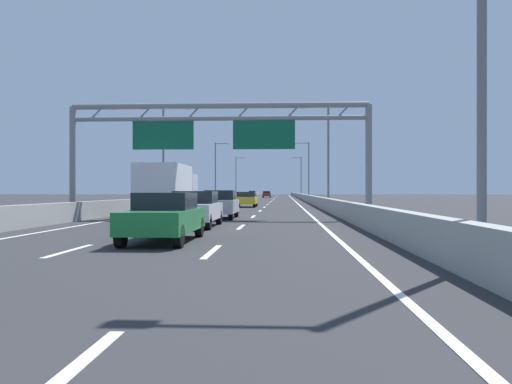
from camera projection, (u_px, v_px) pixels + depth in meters
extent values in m
plane|color=#2D2D30|center=(265.00, 199.00, 100.64)|extent=(260.00, 260.00, 0.00)
cube|color=white|center=(69.00, 251.00, 13.35)|extent=(0.16, 3.00, 0.01)
cube|color=white|center=(155.00, 227.00, 22.34)|extent=(0.16, 3.00, 0.01)
cube|color=white|center=(192.00, 216.00, 31.33)|extent=(0.16, 3.00, 0.01)
cube|color=white|center=(213.00, 211.00, 40.32)|extent=(0.16, 3.00, 0.01)
cube|color=white|center=(225.00, 207.00, 49.31)|extent=(0.16, 3.00, 0.01)
cube|color=white|center=(234.00, 205.00, 58.29)|extent=(0.16, 3.00, 0.01)
cube|color=white|center=(241.00, 203.00, 67.28)|extent=(0.16, 3.00, 0.01)
cube|color=white|center=(246.00, 201.00, 76.27)|extent=(0.16, 3.00, 0.01)
cube|color=white|center=(250.00, 200.00, 85.26)|extent=(0.16, 3.00, 0.01)
cube|color=white|center=(253.00, 199.00, 94.25)|extent=(0.16, 3.00, 0.01)
cube|color=white|center=(256.00, 199.00, 103.23)|extent=(0.16, 3.00, 0.01)
cube|color=white|center=(258.00, 198.00, 112.22)|extent=(0.16, 3.00, 0.01)
cube|color=white|center=(260.00, 197.00, 121.21)|extent=(0.16, 3.00, 0.01)
cube|color=white|center=(262.00, 197.00, 130.20)|extent=(0.16, 3.00, 0.01)
cube|color=white|center=(263.00, 197.00, 139.18)|extent=(0.16, 3.00, 0.01)
cube|color=white|center=(264.00, 196.00, 148.17)|extent=(0.16, 3.00, 0.01)
cube|color=white|center=(265.00, 196.00, 157.16)|extent=(0.16, 3.00, 0.01)
cube|color=white|center=(58.00, 382.00, 4.18)|extent=(0.16, 3.00, 0.01)
cube|color=white|center=(212.00, 252.00, 13.17)|extent=(0.16, 3.00, 0.01)
cube|color=white|center=(241.00, 227.00, 22.16)|extent=(0.16, 3.00, 0.01)
cube|color=white|center=(253.00, 217.00, 31.14)|extent=(0.16, 3.00, 0.01)
cube|color=white|center=(260.00, 211.00, 40.13)|extent=(0.16, 3.00, 0.01)
cube|color=white|center=(264.00, 207.00, 49.12)|extent=(0.16, 3.00, 0.01)
cube|color=white|center=(267.00, 205.00, 58.11)|extent=(0.16, 3.00, 0.01)
cube|color=white|center=(269.00, 203.00, 67.10)|extent=(0.16, 3.00, 0.01)
cube|color=white|center=(271.00, 201.00, 76.08)|extent=(0.16, 3.00, 0.01)
cube|color=white|center=(272.00, 200.00, 85.07)|extent=(0.16, 3.00, 0.01)
cube|color=white|center=(274.00, 199.00, 94.06)|extent=(0.16, 3.00, 0.01)
cube|color=white|center=(274.00, 199.00, 103.05)|extent=(0.16, 3.00, 0.01)
cube|color=white|center=(275.00, 198.00, 112.03)|extent=(0.16, 3.00, 0.01)
cube|color=white|center=(276.00, 197.00, 121.02)|extent=(0.16, 3.00, 0.01)
cube|color=white|center=(276.00, 197.00, 130.01)|extent=(0.16, 3.00, 0.01)
cube|color=white|center=(277.00, 197.00, 139.00)|extent=(0.16, 3.00, 0.01)
cube|color=white|center=(277.00, 196.00, 147.99)|extent=(0.16, 3.00, 0.01)
cube|color=white|center=(278.00, 196.00, 156.97)|extent=(0.16, 3.00, 0.01)
cube|color=white|center=(231.00, 200.00, 88.93)|extent=(0.16, 176.00, 0.01)
cube|color=white|center=(294.00, 200.00, 88.39)|extent=(0.16, 176.00, 0.01)
cube|color=#9E9E99|center=(233.00, 196.00, 110.99)|extent=(0.45, 220.00, 0.95)
cube|color=#9E9E99|center=(300.00, 196.00, 110.27)|extent=(0.45, 220.00, 0.95)
cylinder|color=gray|center=(73.00, 162.00, 29.74)|extent=(0.36, 0.36, 6.20)
cylinder|color=gray|center=(369.00, 162.00, 28.90)|extent=(0.36, 0.36, 6.20)
cylinder|color=gray|center=(219.00, 106.00, 29.31)|extent=(16.38, 0.32, 0.32)
cylinder|color=gray|center=(219.00, 118.00, 29.32)|extent=(16.38, 0.26, 0.26)
cylinder|color=gray|center=(97.00, 113.00, 29.67)|extent=(0.74, 0.10, 0.74)
cylinder|color=gray|center=(145.00, 113.00, 29.53)|extent=(0.74, 0.10, 0.74)
cylinder|color=gray|center=(194.00, 112.00, 29.39)|extent=(0.74, 0.10, 0.74)
cylinder|color=gray|center=(243.00, 112.00, 29.24)|extent=(0.74, 0.10, 0.74)
cylinder|color=gray|center=(293.00, 112.00, 29.10)|extent=(0.74, 0.10, 0.74)
cylinder|color=gray|center=(343.00, 111.00, 28.96)|extent=(0.74, 0.10, 0.74)
cube|color=#0F5B3D|center=(163.00, 135.00, 29.48)|extent=(3.40, 0.12, 1.60)
cube|color=#0F5B3D|center=(264.00, 135.00, 29.19)|extent=(3.40, 0.12, 1.60)
cylinder|color=slate|center=(482.00, 35.00, 11.10)|extent=(0.20, 0.20, 9.50)
cylinder|color=slate|center=(163.00, 156.00, 49.98)|extent=(0.20, 0.20, 9.50)
cylinder|color=slate|center=(175.00, 107.00, 49.92)|extent=(2.20, 0.12, 0.12)
cube|color=#F2EAC6|center=(187.00, 108.00, 49.86)|extent=(0.56, 0.28, 0.20)
cylinder|color=slate|center=(328.00, 156.00, 49.18)|extent=(0.20, 0.20, 9.50)
cylinder|color=slate|center=(316.00, 106.00, 49.23)|extent=(2.20, 0.12, 0.12)
cube|color=#F2EAC6|center=(304.00, 107.00, 49.29)|extent=(0.56, 0.28, 0.20)
cylinder|color=slate|center=(215.00, 171.00, 88.07)|extent=(0.20, 0.20, 9.50)
cylinder|color=slate|center=(222.00, 143.00, 88.00)|extent=(2.20, 0.12, 0.12)
cube|color=#F2EAC6|center=(229.00, 144.00, 87.95)|extent=(0.56, 0.28, 0.20)
cylinder|color=slate|center=(309.00, 171.00, 87.27)|extent=(0.20, 0.20, 9.50)
cylinder|color=slate|center=(302.00, 143.00, 87.32)|extent=(2.20, 0.12, 0.12)
cube|color=#F2EAC6|center=(295.00, 144.00, 87.38)|extent=(0.56, 0.28, 0.20)
cylinder|color=slate|center=(236.00, 177.00, 126.16)|extent=(0.20, 0.20, 9.50)
cylinder|color=slate|center=(241.00, 158.00, 126.09)|extent=(2.20, 0.12, 0.12)
cube|color=#F2EAC6|center=(245.00, 158.00, 126.03)|extent=(0.56, 0.28, 0.20)
cylinder|color=slate|center=(301.00, 177.00, 125.36)|extent=(0.20, 0.20, 9.50)
cylinder|color=slate|center=(296.00, 158.00, 125.41)|extent=(2.20, 0.12, 0.12)
cube|color=#F2EAC6|center=(292.00, 158.00, 125.46)|extent=(0.56, 0.28, 0.20)
cube|color=red|center=(267.00, 195.00, 120.12)|extent=(1.79, 4.47, 0.69)
cube|color=black|center=(267.00, 192.00, 120.23)|extent=(1.58, 2.14, 0.46)
cylinder|color=black|center=(263.00, 196.00, 121.85)|extent=(0.22, 0.64, 0.64)
cylinder|color=black|center=(270.00, 196.00, 121.76)|extent=(0.22, 0.64, 0.64)
cylinder|color=black|center=(263.00, 196.00, 118.48)|extent=(0.22, 0.64, 0.64)
cylinder|color=black|center=(270.00, 196.00, 118.40)|extent=(0.22, 0.64, 0.64)
cube|color=yellow|center=(246.00, 200.00, 49.83)|extent=(1.90, 4.64, 0.63)
cube|color=black|center=(246.00, 194.00, 49.86)|extent=(1.67, 2.22, 0.48)
cylinder|color=black|center=(239.00, 203.00, 51.64)|extent=(0.22, 0.64, 0.64)
cylinder|color=black|center=(256.00, 203.00, 51.55)|extent=(0.22, 0.64, 0.64)
cylinder|color=black|center=(236.00, 204.00, 48.10)|extent=(0.22, 0.64, 0.64)
cylinder|color=black|center=(254.00, 204.00, 48.02)|extent=(0.22, 0.64, 0.64)
cube|color=#A8ADB2|center=(219.00, 206.00, 29.08)|extent=(1.80, 4.34, 0.69)
cube|color=black|center=(220.00, 195.00, 29.50)|extent=(1.59, 1.78, 0.53)
cylinder|color=black|center=(209.00, 211.00, 30.73)|extent=(0.22, 0.64, 0.64)
cylinder|color=black|center=(236.00, 212.00, 30.65)|extent=(0.22, 0.64, 0.64)
cylinder|color=black|center=(200.00, 214.00, 27.50)|extent=(0.22, 0.64, 0.64)
cylinder|color=black|center=(231.00, 214.00, 27.42)|extent=(0.22, 0.64, 0.64)
cube|color=#1E7A38|center=(164.00, 220.00, 15.79)|extent=(1.77, 4.54, 0.63)
cube|color=black|center=(166.00, 201.00, 16.04)|extent=(1.56, 2.12, 0.50)
cylinder|color=black|center=(153.00, 227.00, 17.55)|extent=(0.22, 0.64, 0.64)
cylinder|color=black|center=(199.00, 227.00, 17.47)|extent=(0.22, 0.64, 0.64)
cylinder|color=black|center=(121.00, 236.00, 14.11)|extent=(0.22, 0.64, 0.64)
cylinder|color=black|center=(179.00, 236.00, 14.03)|extent=(0.22, 0.64, 0.64)
cube|color=silver|center=(194.00, 211.00, 22.30)|extent=(1.89, 4.54, 0.66)
cube|color=black|center=(196.00, 197.00, 22.70)|extent=(1.66, 1.97, 0.52)
cylinder|color=black|center=(182.00, 217.00, 24.06)|extent=(0.22, 0.64, 0.64)
cylinder|color=black|center=(219.00, 217.00, 23.97)|extent=(0.22, 0.64, 0.64)
cylinder|color=black|center=(165.00, 222.00, 20.63)|extent=(0.22, 0.64, 0.64)
cylinder|color=black|center=(208.00, 222.00, 20.54)|extent=(0.22, 0.64, 0.64)
cube|color=black|center=(252.00, 195.00, 122.15)|extent=(1.72, 4.28, 0.67)
cube|color=black|center=(252.00, 192.00, 122.22)|extent=(1.52, 1.85, 0.54)
cylinder|color=black|center=(249.00, 196.00, 123.78)|extent=(0.22, 0.64, 0.64)
cylinder|color=black|center=(256.00, 196.00, 123.71)|extent=(0.22, 0.64, 0.64)
cylinder|color=black|center=(249.00, 196.00, 120.61)|extent=(0.22, 0.64, 0.64)
cylinder|color=black|center=(255.00, 196.00, 120.53)|extent=(0.22, 0.64, 0.64)
cube|color=orange|center=(229.00, 198.00, 69.08)|extent=(1.89, 4.14, 0.65)
cube|color=black|center=(229.00, 193.00, 68.68)|extent=(1.66, 1.84, 0.43)
cylinder|color=black|center=(224.00, 200.00, 70.64)|extent=(0.22, 0.64, 0.64)
cylinder|color=black|center=(237.00, 200.00, 70.55)|extent=(0.22, 0.64, 0.64)
cylinder|color=black|center=(222.00, 200.00, 67.60)|extent=(0.22, 0.64, 0.64)
cylinder|color=black|center=(235.00, 200.00, 67.52)|extent=(0.22, 0.64, 0.64)
cube|color=silver|center=(177.00, 190.00, 34.91)|extent=(2.41, 2.11, 2.12)
cube|color=silver|center=(164.00, 187.00, 31.05)|extent=(2.41, 5.22, 2.56)
cylinder|color=black|center=(162.00, 206.00, 35.12)|extent=(0.28, 0.96, 0.96)
cylinder|color=black|center=(194.00, 207.00, 35.01)|extent=(0.28, 0.96, 0.96)
cylinder|color=black|center=(140.00, 209.00, 29.90)|extent=(0.28, 0.96, 0.96)
cylinder|color=black|center=(178.00, 209.00, 29.78)|extent=(0.28, 0.96, 0.96)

